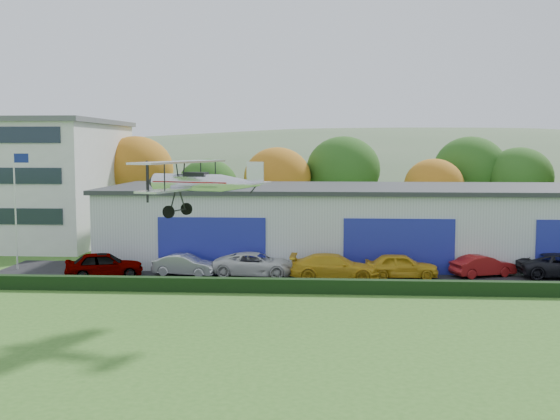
# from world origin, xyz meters

# --- Properties ---
(ground) EXTENTS (300.00, 300.00, 0.00)m
(ground) POSITION_xyz_m (0.00, 0.00, 0.00)
(ground) COLOR #376821
(ground) RESTS_ON ground
(apron) EXTENTS (48.00, 9.00, 0.05)m
(apron) POSITION_xyz_m (3.00, 21.00, 0.03)
(apron) COLOR black
(apron) RESTS_ON ground
(hedge) EXTENTS (46.00, 0.60, 0.80)m
(hedge) POSITION_xyz_m (3.00, 16.20, 0.40)
(hedge) COLOR black
(hedge) RESTS_ON ground
(hangar) EXTENTS (40.60, 12.60, 5.30)m
(hangar) POSITION_xyz_m (5.00, 27.98, 2.66)
(hangar) COLOR #B2B7BC
(hangar) RESTS_ON ground
(flagpole) EXTENTS (1.05, 0.10, 8.00)m
(flagpole) POSITION_xyz_m (-19.88, 22.00, 4.78)
(flagpole) COLOR silver
(flagpole) RESTS_ON ground
(tree_belt) EXTENTS (75.70, 13.22, 10.12)m
(tree_belt) POSITION_xyz_m (0.85, 40.62, 5.61)
(tree_belt) COLOR #3D2614
(tree_belt) RESTS_ON ground
(distant_hills) EXTENTS (430.00, 196.00, 56.00)m
(distant_hills) POSITION_xyz_m (-4.38, 140.00, -13.05)
(distant_hills) COLOR #4C6642
(distant_hills) RESTS_ON ground
(car_0) EXTENTS (5.06, 3.27, 1.60)m
(car_0) POSITION_xyz_m (-13.36, 19.68, 0.85)
(car_0) COLOR gray
(car_0) RESTS_ON apron
(car_1) EXTENTS (4.24, 2.14, 1.34)m
(car_1) POSITION_xyz_m (-8.47, 20.64, 0.72)
(car_1) COLOR silver
(car_1) RESTS_ON apron
(car_2) EXTENTS (5.39, 2.76, 1.46)m
(car_2) POSITION_xyz_m (-4.03, 20.84, 0.78)
(car_2) COLOR silver
(car_2) RESTS_ON apron
(car_3) EXTENTS (5.45, 2.34, 1.57)m
(car_3) POSITION_xyz_m (0.90, 19.88, 0.83)
(car_3) COLOR gold
(car_3) RESTS_ON apron
(car_4) EXTENTS (4.55, 1.91, 1.54)m
(car_4) POSITION_xyz_m (5.02, 20.65, 0.82)
(car_4) COLOR gold
(car_4) RESTS_ON apron
(car_5) EXTENTS (4.29, 2.81, 1.34)m
(car_5) POSITION_xyz_m (10.18, 21.54, 0.72)
(car_5) COLOR maroon
(car_5) RESTS_ON apron
(biplane) EXTENTS (6.22, 7.02, 2.64)m
(biplane) POSITION_xyz_m (-5.67, 10.32, 6.54)
(biplane) COLOR silver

